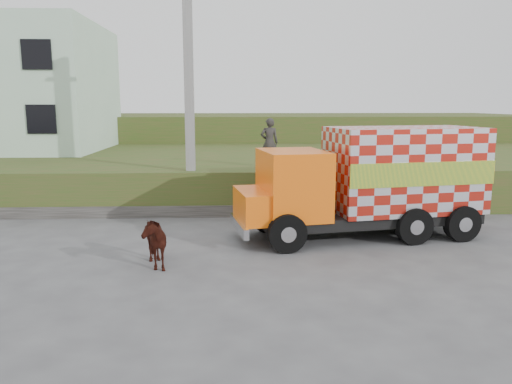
{
  "coord_description": "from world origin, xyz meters",
  "views": [
    {
      "loc": [
        0.46,
        -12.25,
        3.73
      ],
      "look_at": [
        1.07,
        1.44,
        1.3
      ],
      "focal_mm": 35.0,
      "sensor_mm": 36.0,
      "label": 1
    }
  ],
  "objects_px": {
    "utility_pole": "(189,93)",
    "cargo_truck": "(373,181)",
    "cow": "(151,240)",
    "pedestrian": "(269,142)"
  },
  "relations": [
    {
      "from": "cargo_truck",
      "to": "pedestrian",
      "type": "relative_size",
      "value": 4.13
    },
    {
      "from": "utility_pole",
      "to": "cargo_truck",
      "type": "relative_size",
      "value": 1.11
    },
    {
      "from": "cargo_truck",
      "to": "cow",
      "type": "bearing_deg",
      "value": -167.03
    },
    {
      "from": "cargo_truck",
      "to": "cow",
      "type": "distance_m",
      "value": 6.4
    },
    {
      "from": "cargo_truck",
      "to": "utility_pole",
      "type": "bearing_deg",
      "value": 139.66
    },
    {
      "from": "pedestrian",
      "to": "utility_pole",
      "type": "bearing_deg",
      "value": 18.61
    },
    {
      "from": "utility_pole",
      "to": "cow",
      "type": "xyz_separation_m",
      "value": [
        -0.47,
        -5.61,
        -3.45
      ]
    },
    {
      "from": "cargo_truck",
      "to": "cow",
      "type": "xyz_separation_m",
      "value": [
        -5.83,
        -2.45,
        -0.96
      ]
    },
    {
      "from": "utility_pole",
      "to": "cow",
      "type": "distance_m",
      "value": 6.6
    },
    {
      "from": "cargo_truck",
      "to": "pedestrian",
      "type": "height_order",
      "value": "pedestrian"
    }
  ]
}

